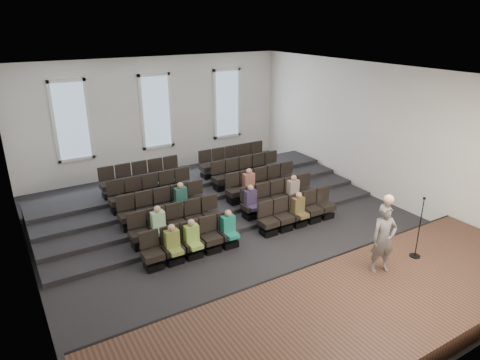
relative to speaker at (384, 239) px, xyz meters
name	(u,v)px	position (x,y,z in m)	size (l,w,h in m)	color
ground	(239,232)	(-1.52, 4.40, -1.40)	(14.00, 14.00, 0.00)	black
ceiling	(239,74)	(-1.52, 4.40, 3.61)	(12.00, 14.00, 0.02)	white
wall_back	(156,116)	(-1.52, 11.42, 1.10)	(12.00, 0.04, 5.00)	white
wall_front	(450,268)	(-1.52, -2.62, 1.10)	(12.00, 0.04, 5.00)	white
wall_left	(20,200)	(-7.54, 4.40, 1.10)	(0.04, 14.00, 5.00)	white
wall_right	(378,133)	(4.50, 4.40, 1.10)	(0.04, 14.00, 5.00)	white
stage	(355,313)	(-1.52, -0.70, -1.15)	(11.80, 3.60, 0.50)	#4C2F20
stage_lip	(305,275)	(-1.52, 1.07, -1.15)	(11.80, 0.06, 0.52)	black
risers	(196,194)	(-1.52, 7.57, -1.20)	(11.80, 4.80, 0.60)	black
seating_rows	(216,197)	(-1.52, 5.94, -0.71)	(6.80, 4.70, 1.67)	black
windows	(156,112)	(-1.52, 11.35, 1.30)	(8.44, 0.10, 3.24)	white
audience	(228,209)	(-1.80, 4.62, -0.60)	(5.45, 2.64, 1.10)	#8FB849
speaker	(384,239)	(0.00, 0.00, 0.00)	(0.65, 0.43, 1.79)	#65615F
mic_stand	(417,239)	(1.33, -0.03, -0.38)	(0.29, 0.29, 1.73)	black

